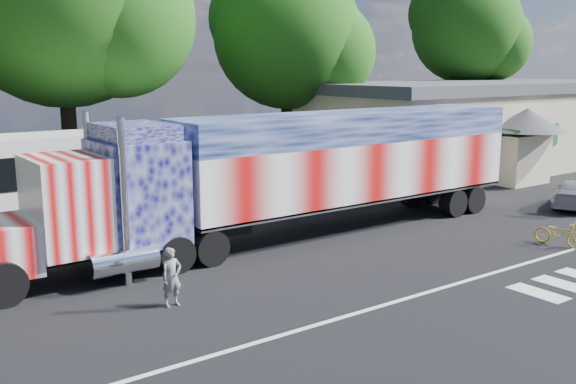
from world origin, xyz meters
TOP-DOWN VIEW (x-y plane):
  - ground at (0.00, 0.00)m, footprint 100.00×100.00m
  - lane_markings at (1.71, -3.77)m, footprint 30.00×2.67m
  - semi_truck at (0.82, 3.83)m, footprint 22.21×3.51m
  - coach_bus at (-3.93, 9.80)m, footprint 12.54×2.92m
  - hall_building at (19.92, 10.86)m, footprint 22.40×12.80m
  - parked_car at (13.96, 0.68)m, footprint 4.39×3.10m
  - woman at (-5.72, 0.17)m, footprint 0.60×0.42m
  - bicycle at (7.61, -2.41)m, footprint 0.91×1.76m
  - tree_ne_a at (9.01, 15.33)m, footprint 8.61×8.20m
  - tree_far_ne at (25.08, 16.01)m, footprint 8.04×7.66m

SIDE VIEW (x-z plane):
  - ground at x=0.00m, z-range 0.00..0.00m
  - lane_markings at x=1.71m, z-range 0.00..0.01m
  - bicycle at x=7.61m, z-range 0.00..0.88m
  - parked_car at x=13.96m, z-range 0.00..1.18m
  - woman at x=-5.72m, z-range 0.00..1.55m
  - coach_bus at x=-3.93m, z-range 0.07..3.71m
  - semi_truck at x=0.82m, z-range 0.07..4.81m
  - hall_building at x=19.92m, z-range 0.02..5.22m
  - tree_ne_a at x=9.01m, z-range 1.80..13.73m
  - tree_far_ne at x=25.08m, z-range 2.39..14.97m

